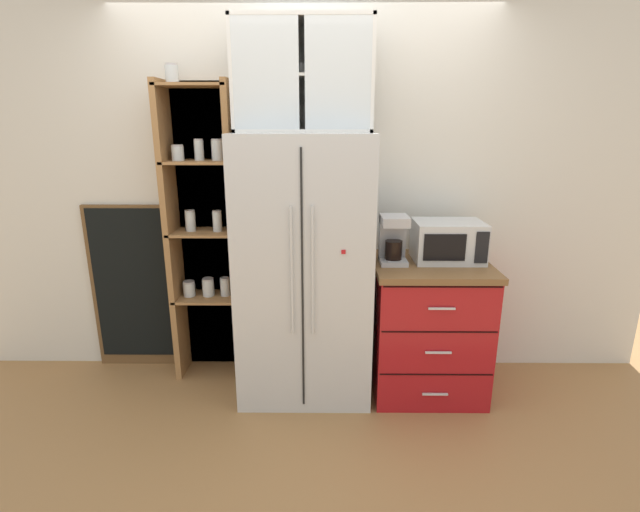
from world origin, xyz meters
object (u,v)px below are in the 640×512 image
microwave (448,241)px  mug_charcoal (432,256)px  refrigerator (305,269)px  bottle_cobalt (431,245)px  mug_cream (433,257)px  bottle_clear (433,247)px  coffee_maker (393,239)px  chalkboard_menu (133,287)px

microwave → mug_charcoal: size_ratio=3.99×
refrigerator → microwave: (0.93, 0.05, 0.17)m
refrigerator → bottle_cobalt: size_ratio=7.01×
mug_cream → bottle_clear: bottle_clear is taller
refrigerator → mug_cream: size_ratio=15.70×
coffee_maker → bottle_clear: bearing=-7.9°
coffee_maker → chalkboard_menu: bearing=170.9°
refrigerator → chalkboard_menu: size_ratio=1.40×
refrigerator → bottle_cobalt: refrigerator is taller
refrigerator → bottle_cobalt: (0.82, 0.04, 0.15)m
mug_cream → chalkboard_menu: bearing=171.4°
mug_charcoal → chalkboard_menu: size_ratio=0.09×
refrigerator → chalkboard_menu: (-1.28, 0.30, -0.24)m
coffee_maker → chalkboard_menu: chalkboard_menu is taller
refrigerator → microwave: bearing=3.1°
bottle_cobalt → refrigerator: bearing=-177.3°
coffee_maker → bottle_clear: 0.26m
coffee_maker → mug_charcoal: coffee_maker is taller
mug_charcoal → coffee_maker: bearing=179.8°
mug_cream → bottle_cobalt: (-0.00, 0.05, 0.07)m
bottle_cobalt → mug_cream: bearing=-87.6°
coffee_maker → bottle_clear: size_ratio=1.21×
mug_cream → bottle_cobalt: bearing=92.4°
refrigerator → microwave: 0.95m
chalkboard_menu → refrigerator: bearing=-13.4°
refrigerator → bottle_clear: 0.84m
microwave → coffee_maker: (-0.36, -0.04, 0.03)m
bottle_clear → chalkboard_menu: 2.16m
coffee_maker → mug_cream: bearing=-5.0°
bottle_cobalt → bottle_clear: bearing=-90.0°
bottle_cobalt → bottle_clear: size_ratio=0.96×
microwave → bottle_clear: (-0.11, -0.08, -0.02)m
chalkboard_menu → coffee_maker: bearing=-9.1°
refrigerator → mug_charcoal: refrigerator is taller
microwave → bottle_cobalt: bearing=-173.4°
bottle_clear → chalkboard_menu: chalkboard_menu is taller
mug_charcoal → chalkboard_menu: (-2.10, 0.30, -0.33)m
microwave → mug_charcoal: microwave is taller
mug_charcoal → bottle_cobalt: bearing=93.9°
bottle_clear → microwave: bearing=35.3°
chalkboard_menu → bottle_clear: bearing=-8.9°
bottle_clear → chalkboard_menu: (-2.10, 0.33, -0.40)m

